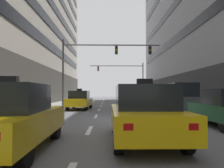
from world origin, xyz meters
TOP-DOWN VIEW (x-y plane):
  - ground_plane at (0.00, 0.00)m, footprint 120.00×120.00m
  - sidewalk_left at (-6.54, 0.00)m, footprint 2.92×80.00m
  - lane_stripe_l1_s3 at (-1.69, -3.00)m, footprint 0.16×2.00m
  - lane_stripe_l1_s4 at (-1.69, 2.00)m, footprint 0.16×2.00m
  - lane_stripe_l1_s5 at (-1.69, 7.00)m, footprint 0.16×2.00m
  - lane_stripe_l1_s6 at (-1.69, 12.00)m, footprint 0.16×2.00m
  - lane_stripe_l1_s7 at (-1.69, 17.00)m, footprint 0.16×2.00m
  - lane_stripe_l1_s8 at (-1.69, 22.00)m, footprint 0.16×2.00m
  - lane_stripe_l1_s9 at (-1.69, 27.00)m, footprint 0.16×2.00m
  - lane_stripe_l1_s10 at (-1.69, 32.00)m, footprint 0.16×2.00m
  - lane_stripe_l2_s3 at (1.69, -3.00)m, footprint 0.16×2.00m
  - lane_stripe_l2_s4 at (1.69, 2.00)m, footprint 0.16×2.00m
  - lane_stripe_l2_s5 at (1.69, 7.00)m, footprint 0.16×2.00m
  - lane_stripe_l2_s6 at (1.69, 12.00)m, footprint 0.16×2.00m
  - lane_stripe_l2_s7 at (1.69, 17.00)m, footprint 0.16×2.00m
  - lane_stripe_l2_s8 at (1.69, 22.00)m, footprint 0.16×2.00m
  - lane_stripe_l2_s9 at (1.69, 27.00)m, footprint 0.16×2.00m
  - lane_stripe_l2_s10 at (1.69, 32.00)m, footprint 0.16×2.00m
  - taxi_driving_0 at (0.10, -5.08)m, footprint 1.90×4.50m
  - taxi_driving_1 at (-3.38, 7.51)m, footprint 1.97×4.32m
  - taxi_driving_2 at (-3.44, -6.04)m, footprint 1.93×4.52m
  - car_parked_2 at (4.02, 3.32)m, footprint 1.88×4.32m
  - car_parked_3 at (4.02, 9.81)m, footprint 1.90×4.42m
  - traffic_signal_0 at (-2.07, 10.75)m, footprint 9.87×0.35m
  - traffic_signal_1 at (2.56, 28.74)m, footprint 9.69×0.35m

SIDE VIEW (x-z plane):
  - ground_plane at x=0.00m, z-range 0.00..0.00m
  - lane_stripe_l1_s3 at x=-1.69m, z-range 0.00..0.01m
  - lane_stripe_l1_s4 at x=-1.69m, z-range 0.00..0.01m
  - lane_stripe_l1_s5 at x=-1.69m, z-range 0.00..0.01m
  - lane_stripe_l1_s6 at x=-1.69m, z-range 0.00..0.01m
  - lane_stripe_l1_s7 at x=-1.69m, z-range 0.00..0.01m
  - lane_stripe_l1_s8 at x=-1.69m, z-range 0.00..0.01m
  - lane_stripe_l1_s9 at x=-1.69m, z-range 0.00..0.01m
  - lane_stripe_l1_s10 at x=-1.69m, z-range 0.00..0.01m
  - lane_stripe_l2_s3 at x=1.69m, z-range 0.00..0.01m
  - lane_stripe_l2_s4 at x=1.69m, z-range 0.00..0.01m
  - lane_stripe_l2_s5 at x=1.69m, z-range 0.00..0.01m
  - lane_stripe_l2_s6 at x=1.69m, z-range 0.00..0.01m
  - lane_stripe_l2_s7 at x=1.69m, z-range 0.00..0.01m
  - lane_stripe_l2_s8 at x=1.69m, z-range 0.00..0.01m
  - lane_stripe_l2_s9 at x=1.69m, z-range 0.00..0.01m
  - lane_stripe_l2_s10 at x=1.69m, z-range 0.00..0.01m
  - sidewalk_left at x=-6.54m, z-range 0.00..0.14m
  - taxi_driving_1 at x=-3.38m, z-range -0.10..1.67m
  - car_parked_3 at x=4.02m, z-range -0.01..1.64m
  - taxi_driving_0 at x=0.10m, z-range -0.10..1.76m
  - taxi_driving_2 at x=-3.44m, z-range -0.10..1.77m
  - car_parked_2 at x=4.02m, z-range 0.00..2.07m
  - traffic_signal_1 at x=2.56m, z-range 1.41..8.10m
  - traffic_signal_0 at x=-2.07m, z-range 1.57..8.22m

